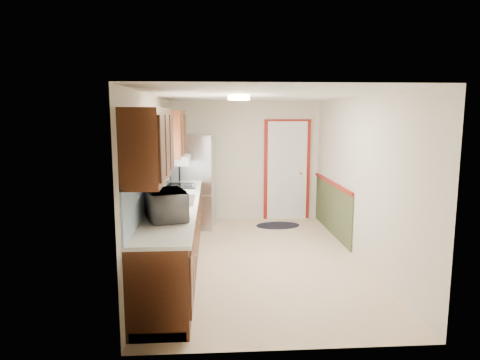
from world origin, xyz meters
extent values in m
cube|color=beige|center=(0.00, 0.00, 0.00)|extent=(3.20, 5.20, 0.12)
cube|color=white|center=(0.00, 0.00, 2.40)|extent=(3.20, 5.20, 0.12)
cube|color=beige|center=(0.00, 2.50, 1.20)|extent=(3.20, 0.10, 2.40)
cube|color=beige|center=(0.00, -2.50, 1.20)|extent=(3.20, 0.10, 2.40)
cube|color=beige|center=(-1.50, 0.00, 1.20)|extent=(0.10, 5.20, 2.40)
cube|color=beige|center=(1.50, 0.00, 1.20)|extent=(0.10, 5.20, 2.40)
cube|color=#3D1C0D|center=(-1.20, -0.30, 0.45)|extent=(0.60, 4.00, 0.90)
cube|color=white|center=(-1.19, -0.30, 0.92)|extent=(0.63, 4.00, 0.04)
cube|color=#60B0EB|center=(-1.49, -0.30, 1.22)|extent=(0.02, 4.00, 0.55)
cube|color=#3D1C0D|center=(-1.32, -1.60, 1.83)|extent=(0.35, 1.40, 0.75)
cube|color=#3D1C0D|center=(-1.32, 1.10, 1.83)|extent=(0.35, 1.20, 0.75)
cube|color=white|center=(-1.49, -0.20, 1.62)|extent=(0.02, 1.00, 0.90)
cube|color=#BF3E23|center=(-1.44, -0.20, 1.97)|extent=(0.05, 1.12, 0.24)
cube|color=#B7B7BC|center=(-1.19, -0.20, 0.95)|extent=(0.52, 0.82, 0.02)
cube|color=white|center=(-1.27, 1.15, 1.38)|extent=(0.45, 0.60, 0.15)
cube|color=maroon|center=(0.85, 2.47, 1.00)|extent=(0.94, 0.05, 2.08)
cube|color=white|center=(0.85, 2.44, 1.00)|extent=(0.80, 0.04, 2.00)
cube|color=#3F4A29|center=(1.49, 1.35, 0.45)|extent=(0.02, 2.30, 0.90)
cube|color=maroon|center=(1.48, 1.35, 0.92)|extent=(0.04, 2.30, 0.06)
cylinder|color=#FFD88C|center=(-0.30, -0.20, 2.36)|extent=(0.30, 0.30, 0.06)
imported|color=white|center=(-1.20, -1.25, 1.14)|extent=(0.51, 0.68, 0.41)
cube|color=#B7B7BC|center=(-1.02, 1.98, 0.88)|extent=(0.81, 0.77, 1.76)
cylinder|color=black|center=(-1.26, 1.59, 0.79)|extent=(0.02, 0.02, 1.23)
ellipsoid|color=black|center=(0.59, 1.90, 0.01)|extent=(0.89, 0.62, 0.01)
cube|color=black|center=(-1.19, 1.05, 0.95)|extent=(0.49, 0.59, 0.02)
camera|label=1|loc=(-0.67, -6.09, 2.14)|focal=32.00mm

